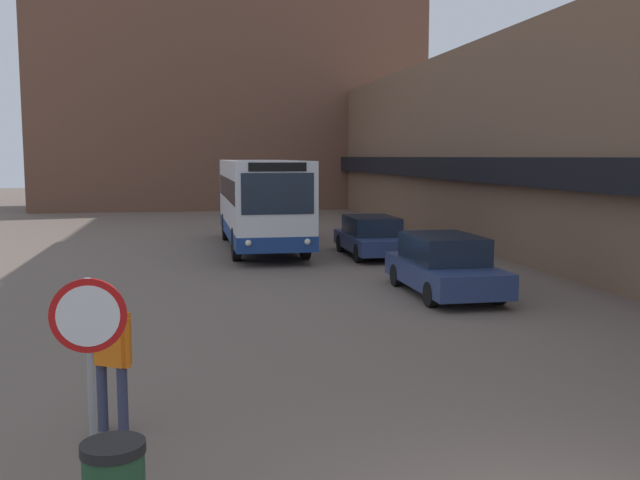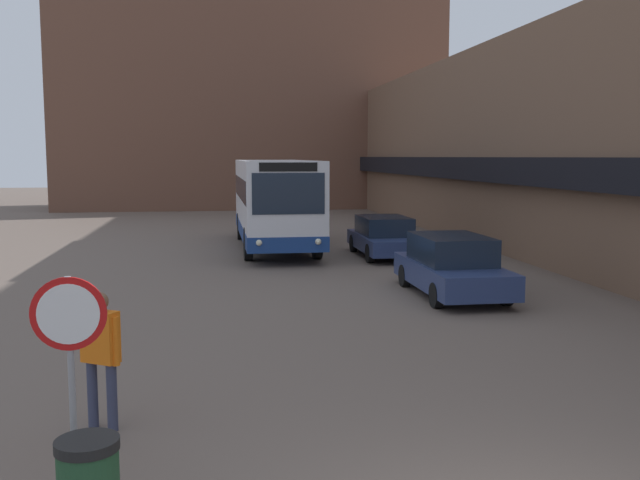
{
  "view_description": "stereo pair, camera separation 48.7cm",
  "coord_description": "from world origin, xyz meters",
  "px_view_note": "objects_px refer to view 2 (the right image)",
  "views": [
    {
      "loc": [
        -3.29,
        -5.34,
        3.52
      ],
      "look_at": [
        -0.82,
        7.65,
        1.97
      ],
      "focal_mm": 40.0,
      "sensor_mm": 36.0,
      "label": 1
    },
    {
      "loc": [
        -2.81,
        -5.42,
        3.52
      ],
      "look_at": [
        -0.82,
        7.65,
        1.97
      ],
      "focal_mm": 40.0,
      "sensor_mm": 36.0,
      "label": 2
    }
  ],
  "objects_px": {
    "parked_car_front": "(452,266)",
    "parked_car_back": "(384,236)",
    "stop_sign": "(70,338)",
    "pedestrian": "(100,347)",
    "city_bus": "(275,201)"
  },
  "relations": [
    {
      "from": "parked_car_front",
      "to": "parked_car_back",
      "type": "height_order",
      "value": "parked_car_front"
    },
    {
      "from": "parked_car_front",
      "to": "parked_car_back",
      "type": "bearing_deg",
      "value": 90.0
    },
    {
      "from": "stop_sign",
      "to": "pedestrian",
      "type": "distance_m",
      "value": 1.94
    },
    {
      "from": "parked_car_back",
      "to": "pedestrian",
      "type": "distance_m",
      "value": 16.91
    },
    {
      "from": "parked_car_front",
      "to": "pedestrian",
      "type": "xyz_separation_m",
      "value": [
        -7.46,
        -7.97,
        0.33
      ]
    },
    {
      "from": "parked_car_back",
      "to": "stop_sign",
      "type": "bearing_deg",
      "value": -113.69
    },
    {
      "from": "pedestrian",
      "to": "parked_car_front",
      "type": "bearing_deg",
      "value": 79.05
    },
    {
      "from": "parked_car_front",
      "to": "stop_sign",
      "type": "height_order",
      "value": "stop_sign"
    },
    {
      "from": "city_bus",
      "to": "parked_car_front",
      "type": "distance_m",
      "value": 10.73
    },
    {
      "from": "stop_sign",
      "to": "pedestrian",
      "type": "bearing_deg",
      "value": 89.71
    },
    {
      "from": "city_bus",
      "to": "pedestrian",
      "type": "xyz_separation_m",
      "value": [
        -3.83,
        -18.01,
        -0.75
      ]
    },
    {
      "from": "parked_car_front",
      "to": "pedestrian",
      "type": "bearing_deg",
      "value": -133.1
    },
    {
      "from": "stop_sign",
      "to": "parked_car_back",
      "type": "bearing_deg",
      "value": 66.31
    },
    {
      "from": "parked_car_back",
      "to": "stop_sign",
      "type": "relative_size",
      "value": 1.93
    },
    {
      "from": "pedestrian",
      "to": "stop_sign",
      "type": "bearing_deg",
      "value": -58.13
    }
  ]
}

